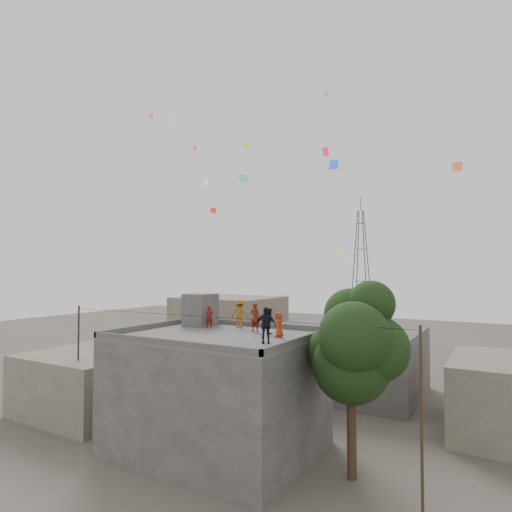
{
  "coord_description": "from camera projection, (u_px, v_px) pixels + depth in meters",
  "views": [
    {
      "loc": [
        13.46,
        -18.93,
        9.55
      ],
      "look_at": [
        1.02,
        2.33,
        10.41
      ],
      "focal_mm": 30.0,
      "sensor_mm": 36.0,
      "label": 1
    }
  ],
  "objects": [
    {
      "name": "transmission_tower",
      "position": [
        361.0,
        274.0,
        59.62
      ],
      "size": [
        2.97,
        2.97,
        20.01
      ],
      "color": "black",
      "rests_on": "ground"
    },
    {
      "name": "neighbor_west",
      "position": [
        107.0,
        378.0,
        30.13
      ],
      "size": [
        8.0,
        10.0,
        4.0
      ],
      "primitive_type": "cube",
      "color": "#676051",
      "rests_on": "ground"
    },
    {
      "name": "person_dark_child",
      "position": [
        270.0,
        321.0,
        23.5
      ],
      "size": [
        0.85,
        0.85,
        1.39
      ],
      "primitive_type": "imported",
      "rotation": [
        0.0,
        0.0,
        2.35
      ],
      "color": "black",
      "rests_on": "main_building"
    },
    {
      "name": "kites",
      "position": [
        279.0,
        165.0,
        27.84
      ],
      "size": [
        20.36,
        16.38,
        12.94
      ],
      "color": "red",
      "rests_on": "ground"
    },
    {
      "name": "person_orange_child",
      "position": [
        279.0,
        325.0,
        22.19
      ],
      "size": [
        0.76,
        0.68,
        1.3
      ],
      "primitive_type": "imported",
      "rotation": [
        0.0,
        0.0,
        -0.53
      ],
      "color": "#B43514",
      "rests_on": "main_building"
    },
    {
      "name": "person_red_adult",
      "position": [
        255.0,
        317.0,
        24.17
      ],
      "size": [
        0.63,
        0.45,
        1.62
      ],
      "primitive_type": "imported",
      "rotation": [
        0.0,
        0.0,
        3.25
      ],
      "color": "#621B0F",
      "rests_on": "main_building"
    },
    {
      "name": "person_dark_adult",
      "position": [
        265.0,
        325.0,
        20.34
      ],
      "size": [
        1.08,
        0.88,
        1.71
      ],
      "primitive_type": "imported",
      "rotation": [
        0.0,
        0.0,
        0.54
      ],
      "color": "black",
      "rests_on": "main_building"
    },
    {
      "name": "main_building",
      "position": [
        218.0,
        392.0,
        22.89
      ],
      "size": [
        10.0,
        8.0,
        6.1
      ],
      "color": "#43413F",
      "rests_on": "ground"
    },
    {
      "name": "ground",
      "position": [
        217.0,
        450.0,
        22.79
      ],
      "size": [
        140.0,
        140.0,
        0.0
      ],
      "primitive_type": "plane",
      "color": "#443F38",
      "rests_on": "ground"
    },
    {
      "name": "neighbor_north",
      "position": [
        341.0,
        360.0,
        33.94
      ],
      "size": [
        12.0,
        9.0,
        5.0
      ],
      "primitive_type": "cube",
      "color": "#43413F",
      "rests_on": "ground"
    },
    {
      "name": "tree",
      "position": [
        355.0,
        345.0,
        19.79
      ],
      "size": [
        4.9,
        4.6,
        9.1
      ],
      "color": "black",
      "rests_on": "ground"
    },
    {
      "name": "neighbor_northwest",
      "position": [
        229.0,
        333.0,
        41.76
      ],
      "size": [
        9.0,
        8.0,
        7.0
      ],
      "primitive_type": "cube",
      "color": "#676051",
      "rests_on": "ground"
    },
    {
      "name": "person_red_child",
      "position": [
        209.0,
        317.0,
        25.56
      ],
      "size": [
        0.58,
        0.52,
        1.34
      ],
      "primitive_type": "imported",
      "rotation": [
        0.0,
        0.0,
        0.54
      ],
      "color": "maroon",
      "rests_on": "main_building"
    },
    {
      "name": "parapet",
      "position": [
        218.0,
        332.0,
        23.0
      ],
      "size": [
        10.0,
        8.0,
        0.3
      ],
      "color": "#43413F",
      "rests_on": "main_building"
    },
    {
      "name": "stair_head_box",
      "position": [
        200.0,
        310.0,
        26.89
      ],
      "size": [
        1.6,
        1.8,
        2.0
      ],
      "primitive_type": "cube",
      "color": "#43413F",
      "rests_on": "main_building"
    },
    {
      "name": "person_orange_adult",
      "position": [
        240.0,
        314.0,
        25.98
      ],
      "size": [
        1.22,
        0.9,
        1.68
      ],
      "primitive_type": "imported",
      "rotation": [
        0.0,
        0.0,
        -2.86
      ],
      "color": "#995611",
      "rests_on": "main_building"
    },
    {
      "name": "utility_line",
      "position": [
        211.0,
        384.0,
        21.59
      ],
      "size": [
        20.12,
        0.62,
        7.4
      ],
      "color": "black",
      "rests_on": "ground"
    }
  ]
}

